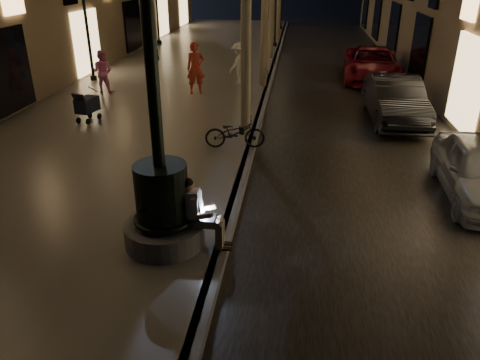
# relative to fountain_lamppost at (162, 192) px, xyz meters

# --- Properties ---
(ground) EXTENTS (120.00, 120.00, 0.00)m
(ground) POSITION_rel_fountain_lamppost_xyz_m (1.00, 13.00, -1.21)
(ground) COLOR black
(ground) RESTS_ON ground
(cobble_lane) EXTENTS (6.00, 45.00, 0.02)m
(cobble_lane) POSITION_rel_fountain_lamppost_xyz_m (4.00, 13.00, -1.20)
(cobble_lane) COLOR black
(cobble_lane) RESTS_ON ground
(promenade) EXTENTS (8.00, 45.00, 0.20)m
(promenade) POSITION_rel_fountain_lamppost_xyz_m (-3.00, 13.00, -1.11)
(promenade) COLOR slate
(promenade) RESTS_ON ground
(curb_strip) EXTENTS (0.25, 45.00, 0.20)m
(curb_strip) POSITION_rel_fountain_lamppost_xyz_m (1.00, 13.00, -1.11)
(curb_strip) COLOR #59595B
(curb_strip) RESTS_ON ground
(fountain_lamppost) EXTENTS (1.40, 1.40, 5.21)m
(fountain_lamppost) POSITION_rel_fountain_lamppost_xyz_m (0.00, 0.00, 0.00)
(fountain_lamppost) COLOR #59595B
(fountain_lamppost) RESTS_ON promenade
(seated_man_laptop) EXTENTS (0.92, 0.31, 1.29)m
(seated_man_laptop) POSITION_rel_fountain_lamppost_xyz_m (0.61, -0.00, -0.32)
(seated_man_laptop) COLOR tan
(seated_man_laptop) RESTS_ON promenade
(lamp_curb_a) EXTENTS (0.36, 0.36, 4.81)m
(lamp_curb_a) POSITION_rel_fountain_lamppost_xyz_m (0.70, 6.00, 2.02)
(lamp_curb_a) COLOR black
(lamp_curb_a) RESTS_ON promenade
(lamp_curb_b) EXTENTS (0.36, 0.36, 4.81)m
(lamp_curb_b) POSITION_rel_fountain_lamppost_xyz_m (0.70, 14.00, 2.02)
(lamp_curb_b) COLOR black
(lamp_curb_b) RESTS_ON promenade
(lamp_left_b) EXTENTS (0.36, 0.36, 4.81)m
(lamp_left_b) POSITION_rel_fountain_lamppost_xyz_m (-6.40, 12.00, 2.02)
(lamp_left_b) COLOR black
(lamp_left_b) RESTS_ON promenade
(stroller) EXTENTS (0.59, 1.06, 1.06)m
(stroller) POSITION_rel_fountain_lamppost_xyz_m (-4.24, 6.52, -0.48)
(stroller) COLOR black
(stroller) RESTS_ON promenade
(car_front) EXTENTS (1.69, 3.83, 1.28)m
(car_front) POSITION_rel_fountain_lamppost_xyz_m (6.20, 2.96, -0.57)
(car_front) COLOR #989C9F
(car_front) RESTS_ON ground
(car_second) EXTENTS (1.61, 4.36, 1.42)m
(car_second) POSITION_rel_fountain_lamppost_xyz_m (5.33, 8.40, -0.50)
(car_second) COLOR black
(car_second) RESTS_ON ground
(car_third) EXTENTS (2.67, 5.20, 1.40)m
(car_third) POSITION_rel_fountain_lamppost_xyz_m (5.37, 14.32, -0.51)
(car_third) COLOR maroon
(car_third) RESTS_ON ground
(pedestrian_red) EXTENTS (0.81, 0.67, 1.89)m
(pedestrian_red) POSITION_rel_fountain_lamppost_xyz_m (-1.61, 10.36, -0.07)
(pedestrian_red) COLOR #B13523
(pedestrian_red) RESTS_ON promenade
(pedestrian_pink) EXTENTS (0.81, 0.65, 1.59)m
(pedestrian_pink) POSITION_rel_fountain_lamppost_xyz_m (-5.14, 10.09, -0.22)
(pedestrian_pink) COLOR pink
(pedestrian_pink) RESTS_ON promenade
(pedestrian_white) EXTENTS (1.07, 1.23, 1.65)m
(pedestrian_white) POSITION_rel_fountain_lamppost_xyz_m (-0.20, 12.07, -0.19)
(pedestrian_white) COLOR silver
(pedestrian_white) RESTS_ON promenade
(pedestrian_blue) EXTENTS (1.15, 1.16, 1.97)m
(pedestrian_blue) POSITION_rel_fountain_lamppost_xyz_m (-3.87, 12.24, -0.03)
(pedestrian_blue) COLOR #294696
(pedestrian_blue) RESTS_ON promenade
(bicycle) EXTENTS (1.65, 0.75, 0.84)m
(bicycle) POSITION_rel_fountain_lamppost_xyz_m (0.60, 4.83, -0.59)
(bicycle) COLOR black
(bicycle) RESTS_ON promenade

